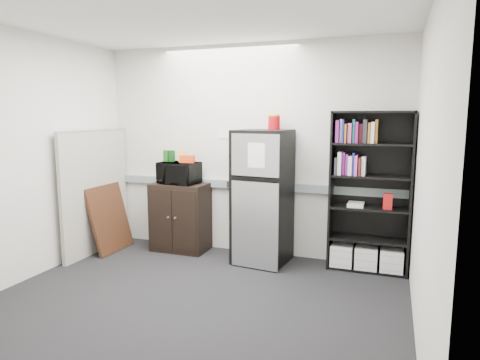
% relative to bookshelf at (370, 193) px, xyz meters
% --- Properties ---
extents(floor, '(4.00, 4.00, 0.00)m').
position_rel_bookshelf_xyz_m(floor, '(-1.53, -1.57, -0.91)').
color(floor, black).
rests_on(floor, ground).
extents(wall_back, '(4.00, 0.02, 2.70)m').
position_rel_bookshelf_xyz_m(wall_back, '(-1.53, 0.18, 0.44)').
color(wall_back, silver).
rests_on(wall_back, floor).
extents(wall_right, '(0.02, 3.50, 2.70)m').
position_rel_bookshelf_xyz_m(wall_right, '(0.47, -1.57, 0.44)').
color(wall_right, silver).
rests_on(wall_right, floor).
extents(wall_left, '(0.02, 3.50, 2.70)m').
position_rel_bookshelf_xyz_m(wall_left, '(-3.53, -1.57, 0.44)').
color(wall_left, silver).
rests_on(wall_left, floor).
extents(ceiling, '(4.00, 3.50, 0.02)m').
position_rel_bookshelf_xyz_m(ceiling, '(-1.53, -1.57, 1.79)').
color(ceiling, white).
rests_on(ceiling, wall_back).
extents(electrical_raceway, '(3.92, 0.05, 0.10)m').
position_rel_bookshelf_xyz_m(electrical_raceway, '(-1.53, 0.15, -0.01)').
color(electrical_raceway, gray).
rests_on(electrical_raceway, wall_back).
extents(wall_note, '(0.14, 0.00, 0.10)m').
position_rel_bookshelf_xyz_m(wall_note, '(-1.88, 0.18, 0.64)').
color(wall_note, white).
rests_on(wall_note, wall_back).
extents(bookshelf, '(0.90, 0.34, 1.85)m').
position_rel_bookshelf_xyz_m(bookshelf, '(0.00, 0.00, 0.00)').
color(bookshelf, black).
rests_on(bookshelf, floor).
extents(cubicle_partition, '(0.06, 1.30, 1.62)m').
position_rel_bookshelf_xyz_m(cubicle_partition, '(-3.43, -0.49, -0.10)').
color(cubicle_partition, '#9D978B').
rests_on(cubicle_partition, floor).
extents(cabinet, '(0.73, 0.48, 0.91)m').
position_rel_bookshelf_xyz_m(cabinet, '(-2.41, -0.06, -0.46)').
color(cabinet, black).
rests_on(cabinet, floor).
extents(microwave, '(0.54, 0.39, 0.28)m').
position_rel_bookshelf_xyz_m(microwave, '(-2.41, -0.08, 0.14)').
color(microwave, black).
rests_on(microwave, cabinet).
extents(snack_box_a, '(0.08, 0.06, 0.15)m').
position_rel_bookshelf_xyz_m(snack_box_a, '(-2.61, -0.05, 0.35)').
color(snack_box_a, '#1B5217').
rests_on(snack_box_a, microwave).
extents(snack_box_b, '(0.07, 0.06, 0.15)m').
position_rel_bookshelf_xyz_m(snack_box_b, '(-2.53, -0.05, 0.35)').
color(snack_box_b, '#0D390F').
rests_on(snack_box_b, microwave).
extents(snack_box_c, '(0.07, 0.05, 0.14)m').
position_rel_bookshelf_xyz_m(snack_box_c, '(-2.39, -0.05, 0.35)').
color(snack_box_c, yellow).
rests_on(snack_box_c, microwave).
extents(snack_bag, '(0.20, 0.14, 0.10)m').
position_rel_bookshelf_xyz_m(snack_bag, '(-2.28, -0.10, 0.33)').
color(snack_bag, red).
rests_on(snack_bag, microwave).
extents(refrigerator, '(0.68, 0.70, 1.63)m').
position_rel_bookshelf_xyz_m(refrigerator, '(-1.24, -0.14, -0.10)').
color(refrigerator, black).
rests_on(refrigerator, floor).
extents(coffee_can, '(0.15, 0.15, 0.20)m').
position_rel_bookshelf_xyz_m(coffee_can, '(-1.14, -0.02, 0.82)').
color(coffee_can, '#A70712').
rests_on(coffee_can, refrigerator).
extents(framed_poster, '(0.26, 0.70, 0.88)m').
position_rel_bookshelf_xyz_m(framed_poster, '(-3.30, -0.40, -0.46)').
color(framed_poster, black).
rests_on(framed_poster, floor).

